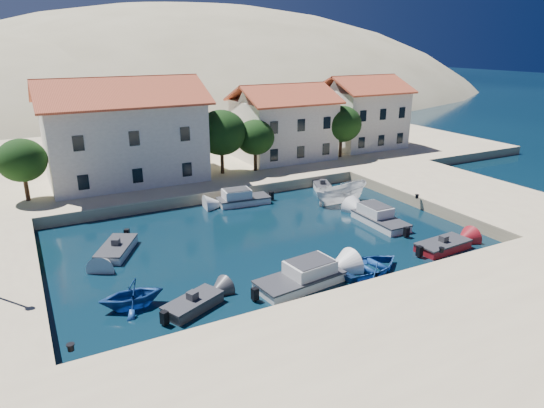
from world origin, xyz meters
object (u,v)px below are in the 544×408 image
(building_mid, at_px, (283,121))
(cabin_cruiser_south, at_px, (300,278))
(building_right, at_px, (362,111))
(boat_east, at_px, (341,203))
(building_left, at_px, (123,129))
(rowboat_south, at_px, (369,271))
(cabin_cruiser_east, at_px, (380,219))

(building_mid, bearing_deg, cabin_cruiser_south, -117.05)
(building_right, distance_m, boat_east, 21.75)
(cabin_cruiser_south, bearing_deg, building_right, 40.22)
(building_left, relative_size, cabin_cruiser_south, 2.60)
(building_right, relative_size, cabin_cruiser_south, 1.67)
(building_mid, xyz_separation_m, boat_east, (-2.12, -14.62, -5.22))
(building_left, xyz_separation_m, cabin_cruiser_south, (4.62, -25.20, -5.46))
(cabin_cruiser_south, distance_m, boat_east, 16.16)
(building_left, distance_m, boat_east, 21.75)
(building_left, xyz_separation_m, building_mid, (18.00, 1.00, -0.71))
(cabin_cruiser_south, height_order, boat_east, cabin_cruiser_south)
(building_mid, xyz_separation_m, cabin_cruiser_south, (-13.38, -26.20, -4.75))
(cabin_cruiser_south, distance_m, rowboat_south, 4.95)
(building_mid, relative_size, rowboat_south, 2.24)
(building_mid, distance_m, cabin_cruiser_east, 21.13)
(building_right, xyz_separation_m, cabin_cruiser_east, (-14.46, -21.44, -5.00))
(building_left, xyz_separation_m, boat_east, (15.88, -13.62, -5.94))
(building_mid, relative_size, building_right, 1.11)
(building_right, height_order, boat_east, building_right)
(rowboat_south, bearing_deg, cabin_cruiser_south, 77.19)
(building_left, bearing_deg, boat_east, -40.61)
(cabin_cruiser_south, xyz_separation_m, cabin_cruiser_east, (10.91, 5.76, -0.00))
(boat_east, bearing_deg, building_right, -40.74)
(building_mid, xyz_separation_m, rowboat_south, (-8.47, -26.63, -5.22))
(rowboat_south, bearing_deg, building_mid, -25.46)
(rowboat_south, xyz_separation_m, cabin_cruiser_east, (6.00, 6.18, 0.48))
(rowboat_south, bearing_deg, building_left, 12.59)
(building_right, bearing_deg, building_mid, -175.24)
(building_left, xyz_separation_m, cabin_cruiser_east, (15.54, -19.44, -5.46))
(boat_east, bearing_deg, building_mid, -6.88)
(building_mid, bearing_deg, building_left, -176.82)
(building_left, distance_m, building_mid, 18.04)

